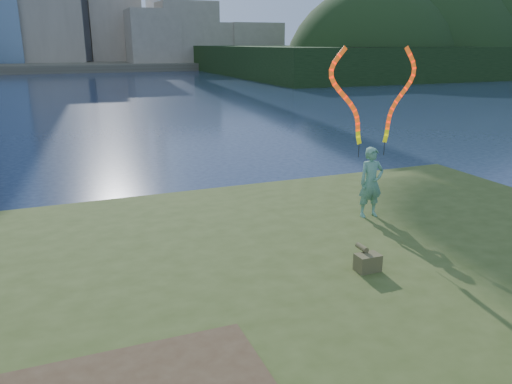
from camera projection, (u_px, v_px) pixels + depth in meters
name	position (u px, v px, depth m)	size (l,w,h in m)	color
ground	(237.00, 309.00, 8.78)	(320.00, 320.00, 0.00)	#18243D
grassy_knoll	(295.00, 369.00, 6.64)	(20.00, 18.00, 0.80)	#3A4A1A
far_shore	(66.00, 64.00, 93.14)	(320.00, 40.00, 1.20)	#484335
wooded_hill	(453.00, 70.00, 83.19)	(78.00, 50.00, 63.00)	black
woman_with_ribbons	(372.00, 153.00, 10.73)	(2.02, 0.41, 3.95)	#116A3F
canvas_bag	(367.00, 261.00, 8.42)	(0.41, 0.47, 0.39)	brown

